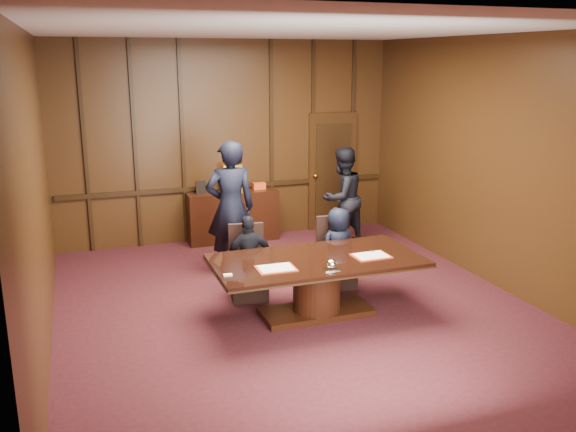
% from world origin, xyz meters
% --- Properties ---
extents(room, '(7.00, 7.04, 3.50)m').
position_xyz_m(room, '(0.07, 0.14, 1.72)').
color(room, '#330E12').
rests_on(room, ground).
extents(sideboard, '(1.60, 0.45, 1.54)m').
position_xyz_m(sideboard, '(0.00, 3.26, 0.49)').
color(sideboard, black).
rests_on(sideboard, ground).
extents(conference_table, '(2.62, 1.32, 0.76)m').
position_xyz_m(conference_table, '(0.18, -0.28, 0.51)').
color(conference_table, black).
rests_on(conference_table, ground).
extents(folder_left, '(0.47, 0.34, 0.02)m').
position_xyz_m(folder_left, '(-0.43, -0.49, 0.77)').
color(folder_left, '#AF2B10').
rests_on(folder_left, conference_table).
extents(folder_right, '(0.47, 0.34, 0.02)m').
position_xyz_m(folder_right, '(0.84, -0.44, 0.77)').
color(folder_right, '#AF2B10').
rests_on(folder_right, conference_table).
extents(inkstand, '(0.20, 0.14, 0.12)m').
position_xyz_m(inkstand, '(0.18, -0.73, 0.81)').
color(inkstand, white).
rests_on(inkstand, conference_table).
extents(notepad, '(0.11, 0.08, 0.01)m').
position_xyz_m(notepad, '(-1.02, -0.52, 0.77)').
color(notepad, '#FFEE7C').
rests_on(notepad, conference_table).
extents(chair_left, '(0.54, 0.54, 0.99)m').
position_xyz_m(chair_left, '(-0.47, 0.60, 0.29)').
color(chair_left, black).
rests_on(chair_left, ground).
extents(chair_right, '(0.52, 0.52, 0.99)m').
position_xyz_m(chair_right, '(0.83, 0.60, 0.29)').
color(chair_right, black).
rests_on(chair_right, ground).
extents(signatory_left, '(0.69, 0.30, 1.16)m').
position_xyz_m(signatory_left, '(-0.47, 0.52, 0.58)').
color(signatory_left, black).
rests_on(signatory_left, ground).
extents(signatory_right, '(0.64, 0.49, 1.17)m').
position_xyz_m(signatory_right, '(0.83, 0.52, 0.58)').
color(signatory_right, black).
rests_on(signatory_right, ground).
extents(witness_left, '(0.77, 0.53, 2.02)m').
position_xyz_m(witness_left, '(-0.44, 1.64, 1.01)').
color(witness_left, black).
rests_on(witness_left, ground).
extents(witness_right, '(1.02, 0.91, 1.73)m').
position_xyz_m(witness_right, '(1.69, 2.31, 0.86)').
color(witness_right, black).
rests_on(witness_right, ground).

